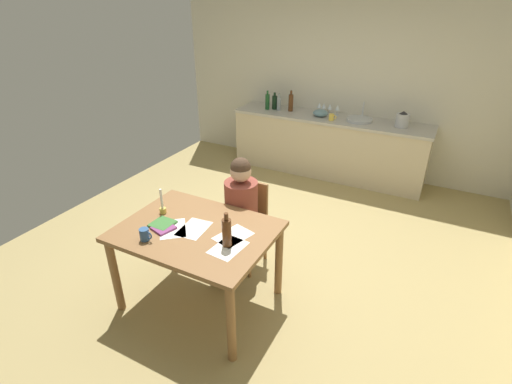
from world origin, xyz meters
The scene contains 27 objects.
ground_plane centered at (0.00, 0.00, -0.02)m, with size 5.20×5.20×0.04m, color tan.
wall_back centered at (0.00, 2.60, 1.30)m, with size 5.20×0.12×2.60m, color beige.
kitchen_counter centered at (0.00, 2.24, 0.45)m, with size 2.92×0.64×0.90m.
dining_table centered at (-0.11, -1.00, 0.67)m, with size 1.28×0.96×0.78m.
chair_at_table centered at (-0.03, -0.28, 0.49)m, with size 0.41×0.41×0.88m.
person_seated centered at (-0.04, -0.43, 0.68)m, with size 0.33×0.59×1.19m.
coffee_mug centered at (-0.37, -1.31, 0.83)m, with size 0.12×0.08×0.10m.
candlestick centered at (-0.52, -0.92, 0.84)m, with size 0.06×0.06×0.24m.
book_magazine centered at (-0.40, -1.08, 0.79)m, with size 0.18×0.18×0.02m, color #3A7434.
book_cookery centered at (-0.35, -1.12, 0.79)m, with size 0.16×0.16×0.02m, color #853B74.
paper_letter centered at (-0.13, -1.00, 0.78)m, with size 0.21×0.30×0.00m, color white.
paper_bill centered at (-0.28, -1.09, 0.78)m, with size 0.21×0.30×0.00m, color white.
paper_envelope centered at (0.22, -0.94, 0.78)m, with size 0.21×0.30×0.00m, color white.
paper_receipt centered at (0.27, -1.10, 0.78)m, with size 0.21×0.30×0.00m, color white.
wine_bottle_on_table centered at (0.25, -1.08, 0.90)m, with size 0.07×0.07×0.29m.
sink_unit centered at (0.43, 2.24, 0.92)m, with size 0.36×0.36×0.24m.
bottle_oil centered at (-1.01, 2.19, 1.02)m, with size 0.07×0.07×0.29m.
bottle_vinegar centered at (-0.92, 2.26, 1.01)m, with size 0.08×0.08×0.26m.
bottle_wine_red centered at (-0.82, 2.22, 1.01)m, with size 0.06×0.06×0.26m.
bottle_sauce centered at (-0.65, 2.27, 1.03)m, with size 0.07×0.07×0.32m.
mixing_bowl centered at (-0.14, 2.21, 0.95)m, with size 0.22×0.22×0.10m, color #668C99.
stovetop_kettle centered at (1.01, 2.24, 1.00)m, with size 0.18×0.18×0.22m.
wine_glass_near_sink centered at (0.06, 2.39, 1.01)m, with size 0.07×0.07×0.15m.
wine_glass_by_kettle centered at (-0.06, 2.39, 1.01)m, with size 0.07×0.07×0.15m.
wine_glass_back_left centered at (-0.15, 2.39, 1.01)m, with size 0.07×0.07×0.15m.
wine_glass_back_right centered at (-0.23, 2.39, 1.01)m, with size 0.07×0.07×0.15m.
teacup_on_counter centered at (0.07, 2.09, 0.95)m, with size 0.11×0.07×0.09m.
Camera 1 is at (1.58, -3.14, 2.52)m, focal length 26.80 mm.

